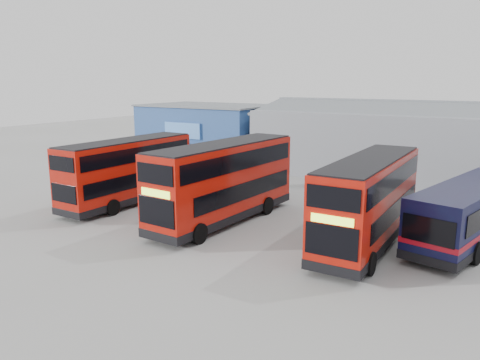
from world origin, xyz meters
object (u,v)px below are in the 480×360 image
at_px(office_block, 209,131).
at_px(panel_van, 161,152).
at_px(maintenance_shed, 459,145).
at_px(double_decker_left, 128,172).
at_px(double_decker_right, 368,203).
at_px(double_decker_centre, 224,183).
at_px(single_decker_blue, 473,212).

bearing_deg(office_block, panel_van, -103.20).
height_order(maintenance_shed, double_decker_left, maintenance_shed).
relative_size(maintenance_shed, double_decker_left, 3.26).
bearing_deg(panel_van, maintenance_shed, 40.66).
relative_size(maintenance_shed, double_decker_right, 3.16).
relative_size(maintenance_shed, double_decker_centre, 3.01).
bearing_deg(panel_van, office_block, 99.38).
relative_size(office_block, maintenance_shed, 0.40).
height_order(double_decker_left, double_decker_centre, double_decker_centre).
bearing_deg(double_decker_right, double_decker_left, -179.40).
xyz_separation_m(double_decker_centre, double_decker_right, (7.59, 0.45, -0.10)).
height_order(office_block, double_decker_left, office_block).
bearing_deg(maintenance_shed, double_decker_right, -93.95).
bearing_deg(double_decker_right, office_block, 140.39).
xyz_separation_m(maintenance_shed, double_decker_centre, (-8.87, -18.92, -0.49)).
xyz_separation_m(maintenance_shed, single_decker_blue, (2.72, -15.28, -1.20)).
distance_m(double_decker_centre, single_decker_blue, 12.17).
xyz_separation_m(office_block, panel_van, (-1.31, -5.60, -1.41)).
height_order(office_block, panel_van, office_block).
relative_size(double_decker_right, panel_van, 1.89).
relative_size(office_block, double_decker_centre, 1.21).
bearing_deg(maintenance_shed, panel_van, -161.92).
height_order(maintenance_shed, double_decker_centre, maintenance_shed).
bearing_deg(double_decker_centre, maintenance_shed, 67.79).
bearing_deg(panel_van, single_decker_blue, 6.17).
relative_size(office_block, single_decker_blue, 1.15).
relative_size(single_decker_blue, panel_van, 2.09).
distance_m(office_block, single_decker_blue, 28.09).
height_order(double_decker_centre, panel_van, double_decker_centre).
bearing_deg(double_decker_centre, double_decker_right, 6.27).
bearing_deg(office_block, double_decker_centre, -52.16).
bearing_deg(double_decker_left, maintenance_shed, -129.90).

